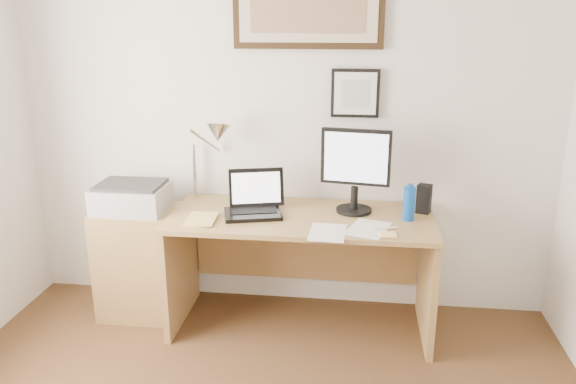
% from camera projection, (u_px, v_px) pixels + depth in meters
% --- Properties ---
extents(wall_back, '(3.50, 0.02, 2.50)m').
position_uv_depth(wall_back, '(284.00, 123.00, 3.63)').
color(wall_back, silver).
rests_on(wall_back, ground).
extents(side_cabinet, '(0.50, 0.40, 0.73)m').
position_uv_depth(side_cabinet, '(140.00, 261.00, 3.69)').
color(side_cabinet, olive).
rests_on(side_cabinet, floor).
extents(water_bottle, '(0.07, 0.07, 0.20)m').
position_uv_depth(water_bottle, '(409.00, 204.00, 3.31)').
color(water_bottle, '#0C48A8').
rests_on(water_bottle, desk).
extents(bottle_cap, '(0.04, 0.04, 0.02)m').
position_uv_depth(bottle_cap, '(410.00, 186.00, 3.27)').
color(bottle_cap, '#0C48A8').
rests_on(bottle_cap, water_bottle).
extents(speaker, '(0.10, 0.09, 0.18)m').
position_uv_depth(speaker, '(424.00, 199.00, 3.43)').
color(speaker, black).
rests_on(speaker, desk).
extents(paper_sheet_a, '(0.21, 0.29, 0.00)m').
position_uv_depth(paper_sheet_a, '(328.00, 232.00, 3.14)').
color(paper_sheet_a, white).
rests_on(paper_sheet_a, desk).
extents(paper_sheet_b, '(0.29, 0.34, 0.00)m').
position_uv_depth(paper_sheet_b, '(368.00, 229.00, 3.19)').
color(paper_sheet_b, white).
rests_on(paper_sheet_b, desk).
extents(sticky_pad, '(0.09, 0.09, 0.01)m').
position_uv_depth(sticky_pad, '(388.00, 235.00, 3.09)').
color(sticky_pad, '#FFDF78').
rests_on(sticky_pad, desk).
extents(marker_pen, '(0.14, 0.06, 0.02)m').
position_uv_depth(marker_pen, '(385.00, 229.00, 3.18)').
color(marker_pen, silver).
rests_on(marker_pen, desk).
extents(book, '(0.19, 0.24, 0.02)m').
position_uv_depth(book, '(187.00, 219.00, 3.32)').
color(book, '#E7CE6D').
rests_on(book, desk).
extents(desk, '(1.60, 0.70, 0.75)m').
position_uv_depth(desk, '(302.00, 246.00, 3.56)').
color(desk, olive).
rests_on(desk, floor).
extents(laptop, '(0.39, 0.38, 0.26)m').
position_uv_depth(laptop, '(254.00, 204.00, 3.43)').
color(laptop, black).
rests_on(laptop, desk).
extents(lcd_monitor, '(0.42, 0.22, 0.52)m').
position_uv_depth(lcd_monitor, '(355.00, 167.00, 3.38)').
color(lcd_monitor, black).
rests_on(lcd_monitor, desk).
extents(printer, '(0.44, 0.34, 0.18)m').
position_uv_depth(printer, '(132.00, 197.00, 3.54)').
color(printer, '#AAA9AC').
rests_on(printer, side_cabinet).
extents(desk_lamp, '(0.29, 0.27, 0.53)m').
position_uv_depth(desk_lamp, '(216.00, 137.00, 3.51)').
color(desk_lamp, silver).
rests_on(desk_lamp, desk).
extents(picture_large, '(0.92, 0.04, 0.47)m').
position_uv_depth(picture_large, '(308.00, 9.00, 3.37)').
color(picture_large, black).
rests_on(picture_large, wall_back).
extents(picture_small, '(0.30, 0.03, 0.30)m').
position_uv_depth(picture_small, '(355.00, 93.00, 3.49)').
color(picture_small, black).
rests_on(picture_small, wall_back).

